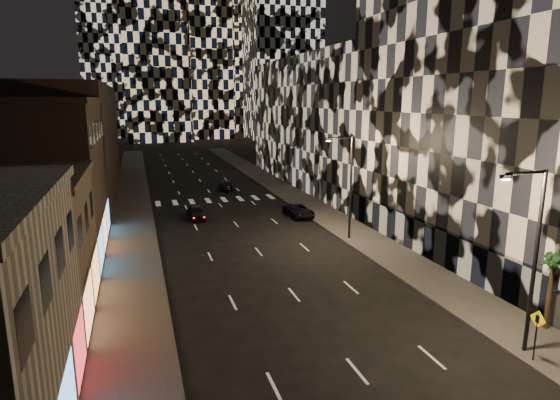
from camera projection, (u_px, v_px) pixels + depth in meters
sidewalk_left at (132, 205)px, 55.08m from camera, size 4.00×120.00×0.15m
sidewalk_right at (292, 195)px, 60.83m from camera, size 4.00×120.00×0.15m
curb_left at (150, 204)px, 55.68m from camera, size 0.20×120.00×0.15m
curb_right at (277, 196)px, 60.23m from camera, size 0.20×120.00×0.15m
retail_brown at (32, 181)px, 36.40m from camera, size 10.00×15.00×12.00m
retail_filler_left at (72, 140)px, 60.93m from camera, size 10.00×40.00×14.00m
midrise_right at (512, 115)px, 37.58m from camera, size 16.00×25.00×22.00m
midrise_base at (421, 237)px, 37.38m from camera, size 0.60×25.00×3.00m
midrise_filler_right at (342, 122)px, 68.36m from camera, size 16.00×40.00×18.00m
streetlight_near at (532, 250)px, 21.89m from camera, size 2.55×0.25×9.00m
streetlight_far at (348, 180)px, 40.56m from camera, size 2.55×0.25×9.00m
car_dark_midlane at (196, 212)px, 48.72m from camera, size 1.79×4.15×1.39m
car_dark_oncoming at (226, 185)px, 64.85m from camera, size 2.15×4.53×1.27m
car_dark_rightlane at (299, 211)px, 49.65m from camera, size 2.44×4.92×1.34m
ped_sign at (537, 327)px, 21.84m from camera, size 0.10×0.84×2.52m
palm_tree at (553, 267)px, 24.57m from camera, size 2.11×2.16×4.23m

